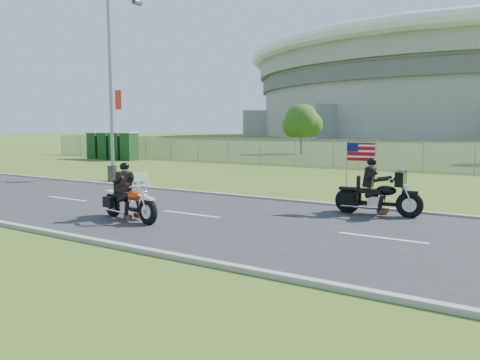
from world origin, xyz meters
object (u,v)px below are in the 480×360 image
Objects in this scene: porta_toilet_b at (118,147)px; porta_toilet_d at (96,146)px; porta_toilet_a at (129,147)px; streetlight at (114,73)px; porta_toilet_c at (106,146)px; motorcycle_lead at (129,203)px; motorcycle_follow at (378,196)px; trash_can at (112,174)px.

porta_toilet_b and porta_toilet_d have the same top height.
porta_toilet_b is at bearing 180.00° from porta_toilet_a.
streetlight is 17.34m from porta_toilet_c.
motorcycle_lead is at bearing -41.24° from streetlight.
porta_toilet_a is 0.85× the size of motorcycle_follow.
porta_toilet_b is 1.00× the size of porta_toilet_d.
porta_toilet_b is at bearing 0.00° from porta_toilet_c.
motorcycle_lead is (19.02, -18.67, -0.60)m from porta_toilet_a.
porta_toilet_c is (-12.82, 10.78, -4.49)m from streetlight.
streetlight is 13.01m from motorcycle_lead.
trash_can is (10.72, -11.73, -0.75)m from porta_toilet_a.
streetlight is 12.52× the size of trash_can.
porta_toilet_d is (-2.80, 0.00, 0.00)m from porta_toilet_b.
porta_toilet_c is (-2.80, 0.00, 0.00)m from porta_toilet_a.
streetlight is 5.37m from trash_can.
porta_toilet_d is 0.89× the size of motorcycle_lead.
motorcycle_follow is at bearing -25.52° from porta_toilet_d.
motorcycle_lead is (9.01, -7.90, -5.09)m from streetlight.
porta_toilet_b reaches higher than motorcycle_follow.
motorcycle_follow is at bearing -11.90° from streetlight.
porta_toilet_c reaches higher than motorcycle_lead.
porta_toilet_d is at bearing 180.00° from porta_toilet_a.
porta_toilet_d is 2.88× the size of trash_can.
porta_toilet_b reaches higher than motorcycle_lead.
streetlight reaches higher than porta_toilet_a.
motorcycle_follow is (27.79, -13.93, -0.53)m from porta_toilet_c.
porta_toilet_d is 18.99m from trash_can.
trash_can is (-8.31, 6.94, -0.15)m from motorcycle_lead.
trash_can is (13.52, -11.73, -0.75)m from porta_toilet_c.
porta_toilet_a is 2.80m from porta_toilet_c.
porta_toilet_b is 0.85× the size of motorcycle_follow.
porta_toilet_c reaches higher than motorcycle_follow.
porta_toilet_a is 1.00× the size of porta_toilet_c.
streetlight is 4.35× the size of porta_toilet_a.
porta_toilet_c is at bearing 150.17° from motorcycle_lead.
porta_toilet_a is (-10.02, 10.78, -4.49)m from streetlight.
streetlight is at bearing 162.50° from motorcycle_follow.
streetlight is at bearing 126.34° from trash_can.
porta_toilet_b is 29.85m from motorcycle_follow.
porta_toilet_a is 1.00× the size of porta_toilet_b.
trash_can is at bearing -38.18° from porta_toilet_d.
porta_toilet_c is (-1.40, 0.00, 0.00)m from porta_toilet_b.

